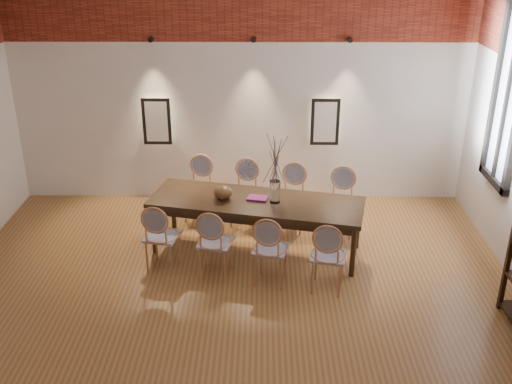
{
  "coord_description": "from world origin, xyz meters",
  "views": [
    {
      "loc": [
        0.33,
        -5.43,
        4.09
      ],
      "look_at": [
        0.26,
        1.34,
        1.05
      ],
      "focal_mm": 42.0,
      "sensor_mm": 36.0,
      "label": 1
    }
  ],
  "objects_px": {
    "book": "(257,198)",
    "chair_far_d": "(341,204)",
    "chair_far_a": "(198,190)",
    "vase": "(275,192)",
    "chair_near_a": "(162,236)",
    "chair_near_d": "(328,255)",
    "chair_near_b": "(215,242)",
    "bowl": "(223,192)",
    "chair_near_c": "(271,249)",
    "chair_far_b": "(244,195)",
    "dining_table": "(256,225)",
    "chair_far_c": "(292,199)"
  },
  "relations": [
    {
      "from": "chair_far_a",
      "to": "chair_near_b",
      "type": "bearing_deg",
      "value": 115.67
    },
    {
      "from": "chair_far_d",
      "to": "bowl",
      "type": "height_order",
      "value": "chair_far_d"
    },
    {
      "from": "dining_table",
      "to": "chair_near_b",
      "type": "bearing_deg",
      "value": -115.67
    },
    {
      "from": "chair_near_a",
      "to": "chair_near_c",
      "type": "bearing_deg",
      "value": -0.0
    },
    {
      "from": "chair_far_d",
      "to": "vase",
      "type": "height_order",
      "value": "vase"
    },
    {
      "from": "chair_near_d",
      "to": "chair_far_b",
      "type": "bearing_deg",
      "value": 133.87
    },
    {
      "from": "chair_far_a",
      "to": "vase",
      "type": "relative_size",
      "value": 3.13
    },
    {
      "from": "chair_near_a",
      "to": "chair_near_b",
      "type": "bearing_deg",
      "value": -0.0
    },
    {
      "from": "book",
      "to": "chair_far_d",
      "type": "bearing_deg",
      "value": 21.09
    },
    {
      "from": "chair_near_b",
      "to": "chair_near_d",
      "type": "relative_size",
      "value": 1.0
    },
    {
      "from": "book",
      "to": "bowl",
      "type": "bearing_deg",
      "value": 178.07
    },
    {
      "from": "chair_near_a",
      "to": "chair_near_d",
      "type": "distance_m",
      "value": 2.11
    },
    {
      "from": "chair_near_c",
      "to": "chair_far_b",
      "type": "bearing_deg",
      "value": 115.67
    },
    {
      "from": "chair_far_a",
      "to": "chair_far_d",
      "type": "xyz_separation_m",
      "value": [
        2.06,
        -0.46,
        0.0
      ]
    },
    {
      "from": "chair_near_b",
      "to": "chair_far_b",
      "type": "relative_size",
      "value": 1.0
    },
    {
      "from": "chair_near_d",
      "to": "book",
      "type": "relative_size",
      "value": 3.62
    },
    {
      "from": "chair_near_b",
      "to": "chair_far_a",
      "type": "relative_size",
      "value": 1.0
    },
    {
      "from": "chair_near_d",
      "to": "bowl",
      "type": "bearing_deg",
      "value": 155.5
    },
    {
      "from": "vase",
      "to": "book",
      "type": "height_order",
      "value": "vase"
    },
    {
      "from": "bowl",
      "to": "chair_far_c",
      "type": "bearing_deg",
      "value": 32.04
    },
    {
      "from": "chair_far_b",
      "to": "bowl",
      "type": "height_order",
      "value": "chair_far_b"
    },
    {
      "from": "chair_near_a",
      "to": "book",
      "type": "height_order",
      "value": "chair_near_a"
    },
    {
      "from": "chair_far_b",
      "to": "chair_near_d",
      "type": "bearing_deg",
      "value": 133.87
    },
    {
      "from": "dining_table",
      "to": "book",
      "type": "bearing_deg",
      "value": 78.79
    },
    {
      "from": "chair_far_a",
      "to": "book",
      "type": "distance_m",
      "value": 1.31
    },
    {
      "from": "bowl",
      "to": "chair_near_a",
      "type": "bearing_deg",
      "value": -144.56
    },
    {
      "from": "dining_table",
      "to": "book",
      "type": "distance_m",
      "value": 0.39
    },
    {
      "from": "chair_far_d",
      "to": "vase",
      "type": "xyz_separation_m",
      "value": [
        -0.95,
        -0.54,
        0.43
      ]
    },
    {
      "from": "chair_near_b",
      "to": "chair_near_c",
      "type": "xyz_separation_m",
      "value": [
        0.69,
        -0.15,
        0.0
      ]
    },
    {
      "from": "chair_near_c",
      "to": "book",
      "type": "relative_size",
      "value": 3.62
    },
    {
      "from": "chair_far_a",
      "to": "chair_far_d",
      "type": "height_order",
      "value": "same"
    },
    {
      "from": "chair_near_d",
      "to": "chair_far_c",
      "type": "bearing_deg",
      "value": 115.67
    },
    {
      "from": "chair_near_b",
      "to": "chair_far_a",
      "type": "distance_m",
      "value": 1.63
    },
    {
      "from": "dining_table",
      "to": "chair_far_c",
      "type": "xyz_separation_m",
      "value": [
        0.5,
        0.64,
        0.09
      ]
    },
    {
      "from": "dining_table",
      "to": "chair_near_d",
      "type": "bearing_deg",
      "value": -34.74
    },
    {
      "from": "chair_far_d",
      "to": "chair_far_b",
      "type": "bearing_deg",
      "value": 0.0
    },
    {
      "from": "dining_table",
      "to": "chair_near_a",
      "type": "distance_m",
      "value": 1.29
    },
    {
      "from": "chair_near_b",
      "to": "chair_near_c",
      "type": "distance_m",
      "value": 0.7
    },
    {
      "from": "chair_near_a",
      "to": "vase",
      "type": "relative_size",
      "value": 3.13
    },
    {
      "from": "chair_near_d",
      "to": "chair_far_d",
      "type": "xyz_separation_m",
      "value": [
        0.32,
        1.43,
        0.0
      ]
    },
    {
      "from": "chair_near_a",
      "to": "chair_far_a",
      "type": "height_order",
      "value": "same"
    },
    {
      "from": "bowl",
      "to": "chair_far_b",
      "type": "bearing_deg",
      "value": 70.91
    },
    {
      "from": "chair_far_a",
      "to": "chair_far_d",
      "type": "bearing_deg",
      "value": -180.0
    },
    {
      "from": "chair_near_d",
      "to": "book",
      "type": "xyz_separation_m",
      "value": [
        -0.86,
        0.98,
        0.3
      ]
    },
    {
      "from": "chair_near_a",
      "to": "chair_far_d",
      "type": "distance_m",
      "value": 2.57
    },
    {
      "from": "chair_far_a",
      "to": "chair_far_d",
      "type": "relative_size",
      "value": 1.0
    },
    {
      "from": "dining_table",
      "to": "chair_near_d",
      "type": "xyz_separation_m",
      "value": [
        0.87,
        -0.94,
        0.09
      ]
    },
    {
      "from": "vase",
      "to": "chair_near_b",
      "type": "bearing_deg",
      "value": -141.99
    },
    {
      "from": "chair_near_a",
      "to": "bowl",
      "type": "height_order",
      "value": "chair_near_a"
    },
    {
      "from": "chair_near_a",
      "to": "book",
      "type": "xyz_separation_m",
      "value": [
        1.2,
        0.52,
        0.3
      ]
    }
  ]
}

